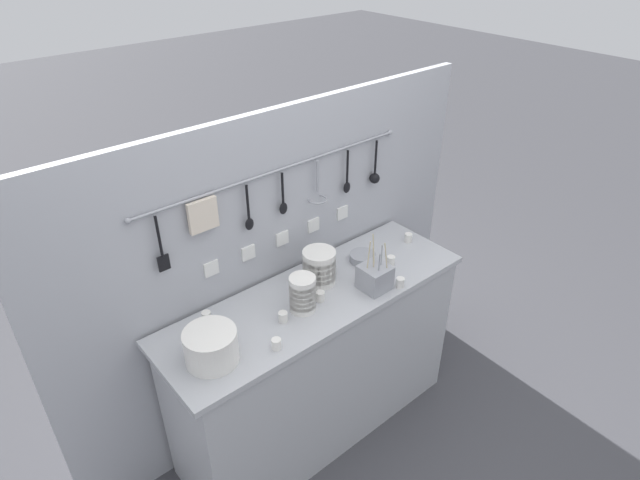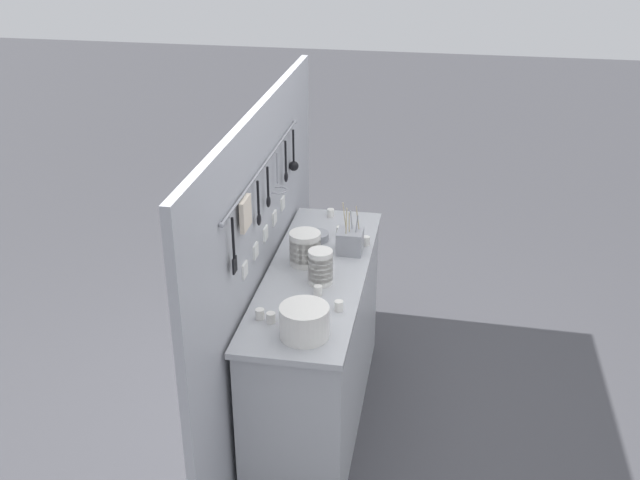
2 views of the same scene
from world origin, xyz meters
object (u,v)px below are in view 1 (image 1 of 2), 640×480
object	(u,v)px
cup_back_left	(391,261)
cup_back_right	(225,330)
bowl_stack_back_corner	(303,294)
cup_edge_far	(408,238)
cup_mid_row	(283,317)
cup_edge_near	(209,325)
steel_mixing_bowl	(363,257)
cutlery_caddy	(375,277)
cup_front_right	(206,317)
cup_by_caddy	(400,283)
cup_centre	(320,296)
cup_beside_plates	(276,344)
bowl_stack_nested_right	(319,267)
plate_stack	(211,346)

from	to	relation	value
cup_back_left	cup_back_right	bearing A→B (deg)	174.14
bowl_stack_back_corner	cup_edge_far	bearing A→B (deg)	5.69
cup_mid_row	cup_edge_near	bearing A→B (deg)	149.53
steel_mixing_bowl	cup_mid_row	world-z (taller)	cup_mid_row
cutlery_caddy	cup_mid_row	size ratio (longest dim) A/B	5.70
cup_front_right	cup_back_left	world-z (taller)	same
bowl_stack_back_corner	cup_edge_near	distance (m)	0.43
cup_edge_near	cup_front_right	size ratio (longest dim) A/B	1.00
cup_by_caddy	cup_centre	distance (m)	0.40
cup_back_right	cup_beside_plates	size ratio (longest dim) A/B	1.00
bowl_stack_back_corner	cup_edge_near	size ratio (longest dim) A/B	3.65
cup_by_caddy	cup_front_right	world-z (taller)	same
cup_edge_near	cup_mid_row	xyz separation A→B (m)	(0.28, -0.16, 0.00)
cup_by_caddy	cup_centre	size ratio (longest dim) A/B	1.00
cup_by_caddy	cup_front_right	distance (m)	0.92
cup_front_right	cup_beside_plates	bearing A→B (deg)	-68.58
steel_mixing_bowl	cup_back_left	size ratio (longest dim) A/B	2.81
cup_edge_far	cup_mid_row	size ratio (longest dim) A/B	1.00
cup_beside_plates	cup_back_left	world-z (taller)	same
bowl_stack_back_corner	cup_edge_near	world-z (taller)	bowl_stack_back_corner
cup_back_right	cup_mid_row	world-z (taller)	same
bowl_stack_nested_right	bowl_stack_back_corner	bearing A→B (deg)	-149.55
bowl_stack_nested_right	cup_edge_far	bearing A→B (deg)	-3.14
bowl_stack_back_corner	cup_beside_plates	bearing A→B (deg)	-152.11
cup_back_left	cup_edge_far	bearing A→B (deg)	21.29
cup_mid_row	cup_back_left	xyz separation A→B (m)	(0.69, -0.00, 0.00)
cutlery_caddy	cup_back_right	world-z (taller)	cutlery_caddy
plate_stack	cutlery_caddy	distance (m)	0.85
cup_back_right	cup_beside_plates	bearing A→B (deg)	-60.69
cup_by_caddy	cup_edge_far	size ratio (longest dim) A/B	1.00
steel_mixing_bowl	cup_centre	size ratio (longest dim) A/B	2.81
plate_stack	cup_front_right	world-z (taller)	plate_stack
cutlery_caddy	cup_beside_plates	world-z (taller)	cutlery_caddy
cup_mid_row	cup_centre	distance (m)	0.22
cup_back_left	bowl_stack_nested_right	bearing A→B (deg)	161.48
bowl_stack_nested_right	cup_by_caddy	distance (m)	0.40
bowl_stack_nested_right	cup_edge_near	world-z (taller)	bowl_stack_nested_right
bowl_stack_nested_right	cup_beside_plates	size ratio (longest dim) A/B	3.60
cup_edge_near	cup_front_right	xyz separation A→B (m)	(0.02, 0.06, 0.00)
cup_front_right	cup_mid_row	bearing A→B (deg)	-40.56
cup_back_right	cup_edge_far	world-z (taller)	same
plate_stack	cup_front_right	xyz separation A→B (m)	(0.10, 0.23, -0.05)
cutlery_caddy	cup_mid_row	distance (m)	0.49
cup_by_caddy	cup_front_right	xyz separation A→B (m)	(-0.84, 0.38, 0.00)
cup_back_right	cup_back_left	distance (m)	0.94
cup_centre	cup_edge_far	bearing A→B (deg)	6.80
cup_edge_near	cup_by_caddy	bearing A→B (deg)	-20.68
bowl_stack_back_corner	cup_edge_far	xyz separation A→B (m)	(0.80, 0.08, -0.06)
bowl_stack_nested_right	cutlery_caddy	bearing A→B (deg)	-50.94
cup_back_left	cup_mid_row	bearing A→B (deg)	179.76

